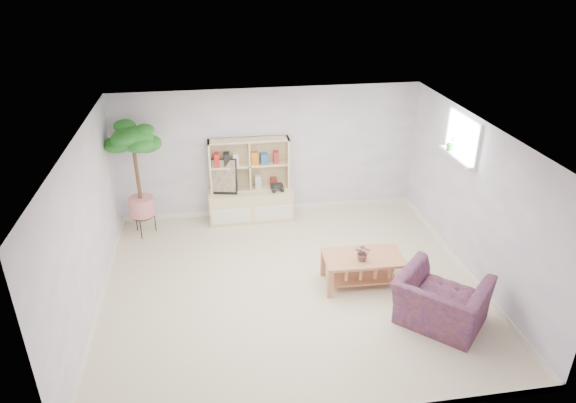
{
  "coord_description": "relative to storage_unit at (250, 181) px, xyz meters",
  "views": [
    {
      "loc": [
        -1.03,
        -6.26,
        4.52
      ],
      "look_at": [
        0.06,
        0.64,
        1.1
      ],
      "focal_mm": 32.0,
      "sensor_mm": 36.0,
      "label": 1
    }
  ],
  "objects": [
    {
      "name": "sill_plant",
      "position": [
        3.05,
        -1.4,
        1.06
      ],
      "size": [
        0.14,
        0.12,
        0.25
      ],
      "primitive_type": "imported",
      "rotation": [
        0.0,
        0.0,
        -0.03
      ],
      "color": "#205B20",
      "rests_on": "window_sill"
    },
    {
      "name": "toy_truck",
      "position": [
        0.48,
        -0.07,
        -0.12
      ],
      "size": [
        0.31,
        0.23,
        0.15
      ],
      "primitive_type": null,
      "rotation": [
        0.0,
        0.0,
        0.1
      ],
      "color": "black",
      "rests_on": "storage_unit"
    },
    {
      "name": "window",
      "position": [
        3.11,
        -1.64,
        1.23
      ],
      "size": [
        0.1,
        0.98,
        0.68
      ],
      "primitive_type": null,
      "color": "silver",
      "rests_on": "walls"
    },
    {
      "name": "floor",
      "position": [
        0.38,
        -2.24,
        -0.77
      ],
      "size": [
        5.5,
        5.0,
        0.01
      ],
      "primitive_type": "cube",
      "color": "beige",
      "rests_on": "ground"
    },
    {
      "name": "storage_unit",
      "position": [
        0.0,
        0.0,
        0.0
      ],
      "size": [
        1.54,
        0.52,
        1.54
      ],
      "primitive_type": null,
      "color": "#D0B57A",
      "rests_on": "floor"
    },
    {
      "name": "armchair",
      "position": [
        2.2,
        -3.39,
        -0.36
      ],
      "size": [
        1.46,
        1.46,
        0.82
      ],
      "primitive_type": "imported",
      "rotation": [
        0.0,
        0.0,
        2.37
      ],
      "color": "navy",
      "rests_on": "floor"
    },
    {
      "name": "walls",
      "position": [
        0.38,
        -2.24,
        0.43
      ],
      "size": [
        5.51,
        5.01,
        2.4
      ],
      "color": "#BEB0D6",
      "rests_on": "floor"
    },
    {
      "name": "ceiling",
      "position": [
        0.38,
        -2.24,
        1.63
      ],
      "size": [
        5.5,
        5.0,
        0.01
      ],
      "primitive_type": "cube",
      "color": "silver",
      "rests_on": "walls"
    },
    {
      "name": "table_plant",
      "position": [
        1.41,
        -2.43,
        -0.16
      ],
      "size": [
        0.3,
        0.28,
        0.26
      ],
      "primitive_type": "imported",
      "rotation": [
        0.0,
        0.0,
        -0.41
      ],
      "color": "#24562D",
      "rests_on": "coffee_table"
    },
    {
      "name": "coffee_table",
      "position": [
        1.45,
        -2.33,
        -0.53
      ],
      "size": [
        1.19,
        0.68,
        0.48
      ],
      "primitive_type": null,
      "rotation": [
        0.0,
        0.0,
        -0.04
      ],
      "color": "#B06540",
      "rests_on": "floor"
    },
    {
      "name": "floor_tree",
      "position": [
        -1.92,
        -0.26,
        0.25
      ],
      "size": [
        0.95,
        0.95,
        2.04
      ],
      "primitive_type": null,
      "rotation": [
        0.0,
        0.0,
        0.32
      ],
      "color": "#205B20",
      "rests_on": "floor"
    },
    {
      "name": "poster",
      "position": [
        -0.47,
        -0.02,
        0.13
      ],
      "size": [
        0.48,
        0.2,
        0.65
      ],
      "primitive_type": null,
      "rotation": [
        0.0,
        0.0,
        -0.2
      ],
      "color": "yellow",
      "rests_on": "storage_unit"
    },
    {
      "name": "baseboard",
      "position": [
        0.38,
        -2.24,
        -0.72
      ],
      "size": [
        5.5,
        5.0,
        0.1
      ],
      "primitive_type": null,
      "color": "white",
      "rests_on": "floor"
    },
    {
      "name": "window_sill",
      "position": [
        3.05,
        -1.64,
        0.91
      ],
      "size": [
        0.14,
        1.0,
        0.04
      ],
      "primitive_type": "cube",
      "color": "white",
      "rests_on": "walls"
    }
  ]
}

